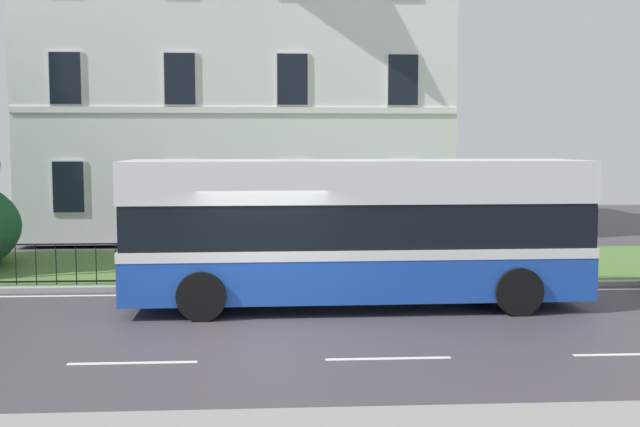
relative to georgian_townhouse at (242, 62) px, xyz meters
The scene contains 4 objects.
ground_plane 16.82m from the georgian_townhouse, 86.46° to the right, with size 60.00×56.00×0.18m.
georgian_townhouse is the anchor object (origin of this frame).
iron_verge_railing 13.62m from the georgian_townhouse, 90.00° to the right, with size 17.88×0.04×0.97m.
single_decker_bus 15.48m from the georgian_townhouse, 78.71° to the right, with size 9.52×2.77×3.05m.
Camera 1 is at (0.19, -13.65, 3.39)m, focal length 43.29 mm.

